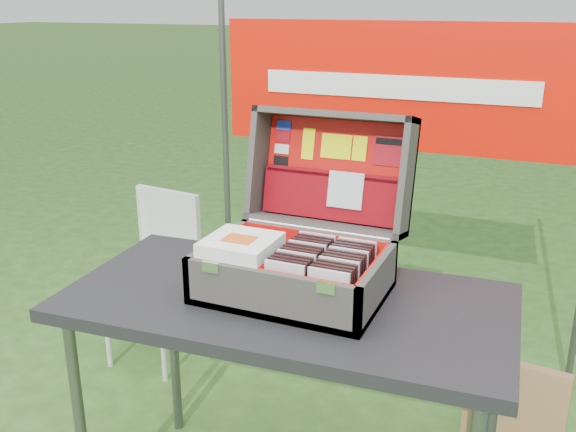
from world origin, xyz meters
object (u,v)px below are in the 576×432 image
at_px(suitcase, 302,210).
at_px(chair, 151,282).
at_px(cardboard_box, 514,412).
at_px(table, 287,414).

distance_m(suitcase, chair, 1.35).
distance_m(chair, cardboard_box, 1.67).
height_order(suitcase, cardboard_box, suitcase).
relative_size(suitcase, cardboard_box, 1.40).
xyz_separation_m(table, cardboard_box, (0.66, 0.63, -0.22)).
bearing_deg(chair, cardboard_box, 4.94).
relative_size(table, suitcase, 2.45).
relative_size(table, cardboard_box, 3.44).
xyz_separation_m(table, chair, (-1.00, 0.69, -0.01)).
distance_m(suitcase, cardboard_box, 1.22).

